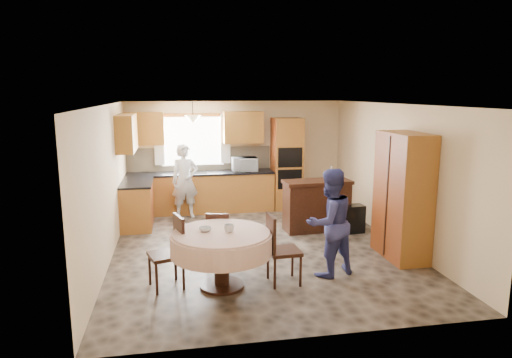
{
  "coord_description": "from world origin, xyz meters",
  "views": [
    {
      "loc": [
        -1.42,
        -7.5,
        2.7
      ],
      "look_at": [
        -0.01,
        0.3,
        1.19
      ],
      "focal_mm": 32.0,
      "sensor_mm": 36.0,
      "label": 1
    }
  ],
  "objects_px": {
    "chair_right": "(279,246)",
    "cupboard": "(403,196)",
    "person_sink": "(185,181)",
    "sideboard": "(317,207)",
    "dining_table": "(221,244)",
    "chair_back": "(219,236)",
    "oven_tower": "(287,164)",
    "chair_left": "(171,248)",
    "person_dining": "(329,223)"
  },
  "relations": [
    {
      "from": "oven_tower",
      "to": "person_sink",
      "type": "distance_m",
      "value": 2.41
    },
    {
      "from": "oven_tower",
      "to": "chair_right",
      "type": "relative_size",
      "value": 2.09
    },
    {
      "from": "cupboard",
      "to": "dining_table",
      "type": "height_order",
      "value": "cupboard"
    },
    {
      "from": "cupboard",
      "to": "dining_table",
      "type": "xyz_separation_m",
      "value": [
        -3.04,
        -0.68,
        -0.41
      ]
    },
    {
      "from": "chair_left",
      "to": "person_sink",
      "type": "bearing_deg",
      "value": 158.85
    },
    {
      "from": "chair_left",
      "to": "cupboard",
      "type": "bearing_deg",
      "value": 81.46
    },
    {
      "from": "chair_left",
      "to": "chair_back",
      "type": "bearing_deg",
      "value": 115.32
    },
    {
      "from": "chair_right",
      "to": "person_dining",
      "type": "distance_m",
      "value": 0.86
    },
    {
      "from": "sideboard",
      "to": "dining_table",
      "type": "distance_m",
      "value": 3.18
    },
    {
      "from": "sideboard",
      "to": "chair_right",
      "type": "distance_m",
      "value": 2.71
    },
    {
      "from": "dining_table",
      "to": "oven_tower",
      "type": "bearing_deg",
      "value": 64.72
    },
    {
      "from": "chair_right",
      "to": "cupboard",
      "type": "bearing_deg",
      "value": -75.93
    },
    {
      "from": "chair_left",
      "to": "chair_right",
      "type": "height_order",
      "value": "chair_left"
    },
    {
      "from": "person_dining",
      "to": "person_sink",
      "type": "bearing_deg",
      "value": -80.63
    },
    {
      "from": "oven_tower",
      "to": "person_sink",
      "type": "xyz_separation_m",
      "value": [
        -2.36,
        -0.4,
        -0.25
      ]
    },
    {
      "from": "person_sink",
      "to": "chair_left",
      "type": "bearing_deg",
      "value": -107.31
    },
    {
      "from": "oven_tower",
      "to": "sideboard",
      "type": "bearing_deg",
      "value": -85.01
    },
    {
      "from": "sideboard",
      "to": "chair_right",
      "type": "xyz_separation_m",
      "value": [
        -1.32,
        -2.36,
        0.09
      ]
    },
    {
      "from": "chair_left",
      "to": "dining_table",
      "type": "bearing_deg",
      "value": 61.03
    },
    {
      "from": "chair_back",
      "to": "person_sink",
      "type": "relative_size",
      "value": 0.54
    },
    {
      "from": "cupboard",
      "to": "person_sink",
      "type": "bearing_deg",
      "value": 137.99
    },
    {
      "from": "oven_tower",
      "to": "chair_left",
      "type": "bearing_deg",
      "value": -123.43
    },
    {
      "from": "dining_table",
      "to": "person_dining",
      "type": "distance_m",
      "value": 1.64
    },
    {
      "from": "dining_table",
      "to": "chair_back",
      "type": "distance_m",
      "value": 0.81
    },
    {
      "from": "cupboard",
      "to": "person_dining",
      "type": "bearing_deg",
      "value": -160.17
    },
    {
      "from": "dining_table",
      "to": "chair_back",
      "type": "relative_size",
      "value": 1.61
    },
    {
      "from": "sideboard",
      "to": "chair_back",
      "type": "bearing_deg",
      "value": -146.39
    },
    {
      "from": "chair_right",
      "to": "chair_left",
      "type": "bearing_deg",
      "value": 80.81
    },
    {
      "from": "chair_right",
      "to": "person_dining",
      "type": "bearing_deg",
      "value": -80.91
    },
    {
      "from": "sideboard",
      "to": "chair_back",
      "type": "relative_size",
      "value": 1.51
    },
    {
      "from": "dining_table",
      "to": "chair_right",
      "type": "distance_m",
      "value": 0.81
    },
    {
      "from": "chair_back",
      "to": "person_dining",
      "type": "bearing_deg",
      "value": 171.76
    },
    {
      "from": "sideboard",
      "to": "chair_left",
      "type": "relative_size",
      "value": 1.3
    },
    {
      "from": "oven_tower",
      "to": "person_dining",
      "type": "distance_m",
      "value": 4.03
    },
    {
      "from": "person_dining",
      "to": "sideboard",
      "type": "bearing_deg",
      "value": -122.91
    },
    {
      "from": "chair_back",
      "to": "dining_table",
      "type": "bearing_deg",
      "value": 100.92
    },
    {
      "from": "sideboard",
      "to": "person_sink",
      "type": "relative_size",
      "value": 0.82
    },
    {
      "from": "sideboard",
      "to": "person_dining",
      "type": "xyz_separation_m",
      "value": [
        -0.51,
        -2.19,
        0.34
      ]
    },
    {
      "from": "chair_right",
      "to": "sideboard",
      "type": "bearing_deg",
      "value": -32.18
    },
    {
      "from": "chair_right",
      "to": "person_dining",
      "type": "height_order",
      "value": "person_dining"
    },
    {
      "from": "oven_tower",
      "to": "cupboard",
      "type": "relative_size",
      "value": 1.02
    },
    {
      "from": "chair_back",
      "to": "chair_right",
      "type": "xyz_separation_m",
      "value": [
        0.77,
        -0.81,
        0.07
      ]
    },
    {
      "from": "person_sink",
      "to": "person_dining",
      "type": "distance_m",
      "value": 4.13
    },
    {
      "from": "chair_left",
      "to": "chair_right",
      "type": "distance_m",
      "value": 1.5
    },
    {
      "from": "sideboard",
      "to": "chair_left",
      "type": "bearing_deg",
      "value": -144.96
    },
    {
      "from": "sideboard",
      "to": "chair_left",
      "type": "distance_m",
      "value": 3.57
    },
    {
      "from": "oven_tower",
      "to": "chair_right",
      "type": "distance_m",
      "value": 4.37
    },
    {
      "from": "chair_right",
      "to": "person_sink",
      "type": "relative_size",
      "value": 0.63
    },
    {
      "from": "chair_back",
      "to": "cupboard",
      "type": "bearing_deg",
      "value": -168.72
    },
    {
      "from": "dining_table",
      "to": "cupboard",
      "type": "bearing_deg",
      "value": 12.52
    }
  ]
}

